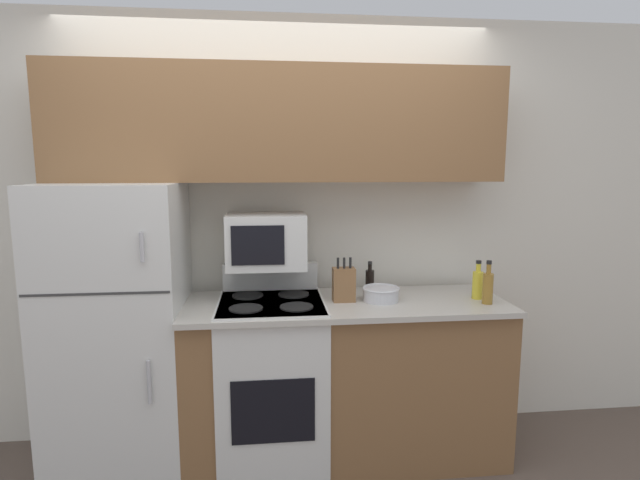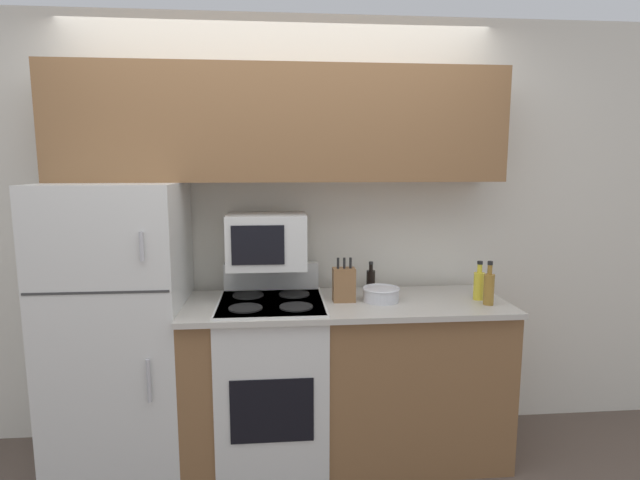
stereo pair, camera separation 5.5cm
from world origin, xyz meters
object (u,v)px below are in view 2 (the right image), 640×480
object	(u,v)px
knife_block	(344,284)
bottle_soy_sauce	(371,280)
bottle_vinegar	(489,288)
bottle_cooking_spray	(479,284)
stove	(272,379)
bowl	(381,294)
microwave	(267,241)
refrigerator	(121,329)

from	to	relation	value
knife_block	bottle_soy_sauce	bearing A→B (deg)	47.42
bottle_vinegar	bottle_soy_sauce	distance (m)	0.68
knife_block	bottle_cooking_spray	bearing A→B (deg)	-2.26
stove	bottle_cooking_spray	bearing A→B (deg)	-1.34
bottle_cooking_spray	bowl	bearing A→B (deg)	178.56
knife_block	bottle_cooking_spray	size ratio (longest dim) A/B	1.13
microwave	bowl	world-z (taller)	microwave
stove	bottle_cooking_spray	xyz separation A→B (m)	(1.17, -0.03, 0.53)
microwave	bottle_cooking_spray	size ratio (longest dim) A/B	2.01
bowl	bottle_soy_sauce	bearing A→B (deg)	94.03
refrigerator	microwave	size ratio (longest dim) A/B	3.59
bottle_cooking_spray	bottle_vinegar	bearing A→B (deg)	-84.13
knife_block	bottle_vinegar	world-z (taller)	knife_block
knife_block	bottle_soy_sauce	distance (m)	0.28
bottle_cooking_spray	microwave	bearing A→B (deg)	172.44
bottle_vinegar	bottle_soy_sauce	bearing A→B (deg)	149.39
refrigerator	bottle_soy_sauce	xyz separation A→B (m)	(1.42, 0.17, 0.21)
stove	bowl	xyz separation A→B (m)	(0.61, -0.01, 0.49)
bottle_cooking_spray	knife_block	bearing A→B (deg)	177.74
refrigerator	bottle_cooking_spray	world-z (taller)	refrigerator
microwave	knife_block	size ratio (longest dim) A/B	1.78
bottle_soy_sauce	bottle_cooking_spray	world-z (taller)	bottle_cooking_spray
stove	bottle_soy_sauce	distance (m)	0.81
microwave	bottle_vinegar	size ratio (longest dim) A/B	1.84
refrigerator	stove	distance (m)	0.88
refrigerator	knife_block	world-z (taller)	refrigerator
knife_block	bottle_cooking_spray	distance (m)	0.76
refrigerator	bowl	world-z (taller)	refrigerator
bottle_vinegar	bottle_cooking_spray	size ratio (longest dim) A/B	1.09
refrigerator	bowl	xyz separation A→B (m)	(1.43, -0.05, 0.18)
microwave	bottle_soy_sauce	size ratio (longest dim) A/B	2.46
bowl	bottle_vinegar	size ratio (longest dim) A/B	0.87
microwave	bottle_vinegar	distance (m)	1.25
stove	bottle_soy_sauce	bearing A→B (deg)	19.52
bowl	bottle_cooking_spray	distance (m)	0.56
refrigerator	stove	size ratio (longest dim) A/B	1.44
knife_block	refrigerator	bearing A→B (deg)	178.44
stove	refrigerator	bearing A→B (deg)	177.49
refrigerator	bottle_cooking_spray	distance (m)	2.00
knife_block	stove	bearing A→B (deg)	-179.61
stove	knife_block	size ratio (longest dim) A/B	4.44
bottle_soy_sauce	bottle_cooking_spray	distance (m)	0.62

